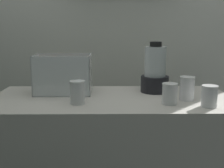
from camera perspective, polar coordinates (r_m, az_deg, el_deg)
name	(u,v)px	position (r m, az deg, el deg)	size (l,w,h in m)	color
back_wall_unit	(111,31)	(2.41, -0.18, 10.31)	(2.60, 0.24, 2.50)	silver
carrot_display_bin	(62,81)	(1.82, -9.76, 0.58)	(0.34, 0.22, 0.24)	white
blender_pitcher	(155,72)	(1.83, 8.39, 2.34)	(0.17, 0.17, 0.31)	black
juice_cup_beet_far_left	(77,94)	(1.56, -6.78, -1.93)	(0.08, 0.08, 0.12)	white
juice_cup_pomegranate_left	(170,95)	(1.57, 11.20, -2.06)	(0.08, 0.08, 0.11)	white
juice_cup_pomegranate_middle	(187,90)	(1.68, 14.44, -1.11)	(0.08, 0.08, 0.13)	white
juice_cup_beet_right	(209,97)	(1.57, 18.48, -2.42)	(0.08, 0.08, 0.11)	white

